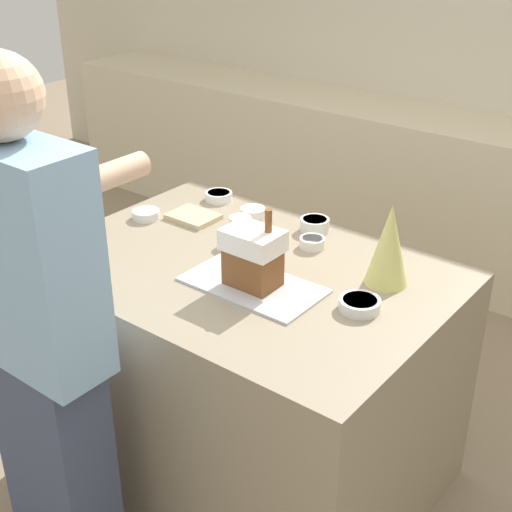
{
  "coord_description": "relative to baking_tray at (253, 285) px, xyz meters",
  "views": [
    {
      "loc": [
        1.39,
        -1.71,
        2.07
      ],
      "look_at": [
        0.06,
        0.0,
        0.96
      ],
      "focal_mm": 50.0,
      "sensor_mm": 36.0,
      "label": 1
    }
  ],
  "objects": [
    {
      "name": "ground_plane",
      "position": [
        -0.11,
        0.09,
        -0.91
      ],
      "size": [
        12.0,
        12.0,
        0.0
      ],
      "primitive_type": "plane",
      "color": "gray"
    },
    {
      "name": "wall_back",
      "position": [
        -0.11,
        2.47,
        0.39
      ],
      "size": [
        8.0,
        0.05,
        2.6
      ],
      "color": "beige",
      "rests_on": "ground_plane"
    },
    {
      "name": "back_cabinet_block",
      "position": [
        -0.11,
        2.15,
        -0.44
      ],
      "size": [
        6.0,
        0.6,
        0.93
      ],
      "color": "beige",
      "rests_on": "ground_plane"
    },
    {
      "name": "kitchen_island",
      "position": [
        -0.11,
        0.09,
        -0.46
      ],
      "size": [
        1.43,
        1.0,
        0.9
      ],
      "color": "gray",
      "rests_on": "ground_plane"
    },
    {
      "name": "baking_tray",
      "position": [
        0.0,
        0.0,
        0.0
      ],
      "size": [
        0.47,
        0.26,
        0.01
      ],
      "color": "silver",
      "rests_on": "kitchen_island"
    },
    {
      "name": "gingerbread_house",
      "position": [
        0.0,
        0.0,
        0.11
      ],
      "size": [
        0.19,
        0.14,
        0.27
      ],
      "color": "brown",
      "rests_on": "baking_tray"
    },
    {
      "name": "decorative_tree",
      "position": [
        0.34,
        0.29,
        0.14
      ],
      "size": [
        0.15,
        0.15,
        0.28
      ],
      "color": "#DBD675",
      "rests_on": "kitchen_island"
    },
    {
      "name": "candy_bowl_center_rear",
      "position": [
        -0.68,
        0.17,
        0.02
      ],
      "size": [
        0.11,
        0.11,
        0.04
      ],
      "color": "white",
      "rests_on": "kitchen_island"
    },
    {
      "name": "candy_bowl_behind_tray",
      "position": [
        -0.01,
        0.36,
        0.02
      ],
      "size": [
        0.09,
        0.09,
        0.04
      ],
      "color": "white",
      "rests_on": "kitchen_island"
    },
    {
      "name": "candy_bowl_far_left",
      "position": [
        -0.58,
        0.5,
        0.02
      ],
      "size": [
        0.12,
        0.12,
        0.04
      ],
      "color": "white",
      "rests_on": "kitchen_island"
    },
    {
      "name": "candy_bowl_far_right",
      "position": [
        -0.35,
        0.44,
        0.02
      ],
      "size": [
        0.1,
        0.1,
        0.04
      ],
      "color": "white",
      "rests_on": "kitchen_island"
    },
    {
      "name": "candy_bowl_beside_tree",
      "position": [
        0.36,
        0.09,
        0.02
      ],
      "size": [
        0.13,
        0.13,
        0.04
      ],
      "color": "white",
      "rests_on": "kitchen_island"
    },
    {
      "name": "candy_bowl_near_tray_left",
      "position": [
        -0.08,
        0.49,
        0.02
      ],
      "size": [
        0.11,
        0.11,
        0.05
      ],
      "color": "silver",
      "rests_on": "kitchen_island"
    },
    {
      "name": "cookbook",
      "position": [
        -0.53,
        0.28,
        0.01
      ],
      "size": [
        0.19,
        0.15,
        0.02
      ],
      "color": "#CCB78C",
      "rests_on": "kitchen_island"
    },
    {
      "name": "mug",
      "position": [
        -0.25,
        0.24,
        0.05
      ],
      "size": [
        0.08,
        0.08,
        0.1
      ],
      "color": "white",
      "rests_on": "kitchen_island"
    },
    {
      "name": "person",
      "position": [
        -0.29,
        -0.64,
        -0.01
      ],
      "size": [
        0.46,
        0.57,
        1.74
      ],
      "color": "#424C6B",
      "rests_on": "ground_plane"
    }
  ]
}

